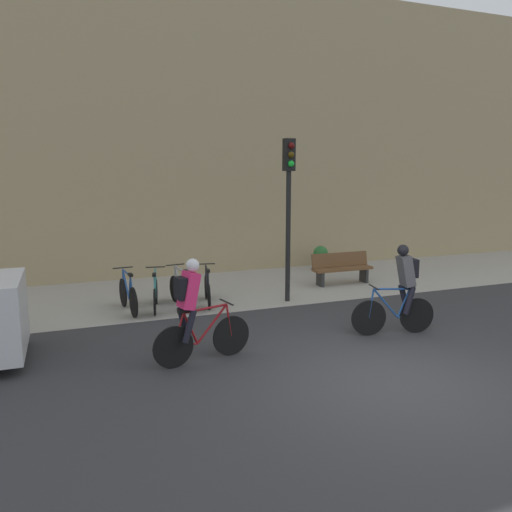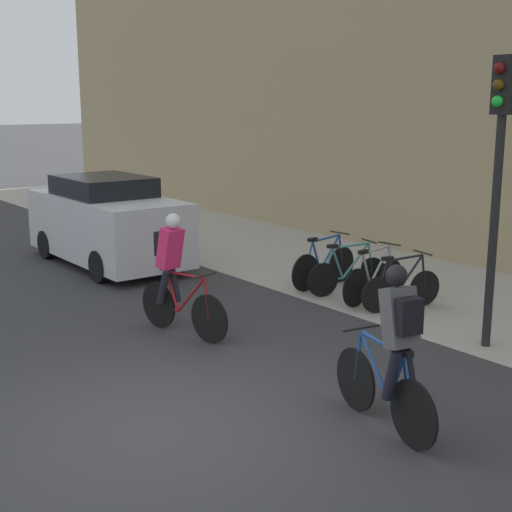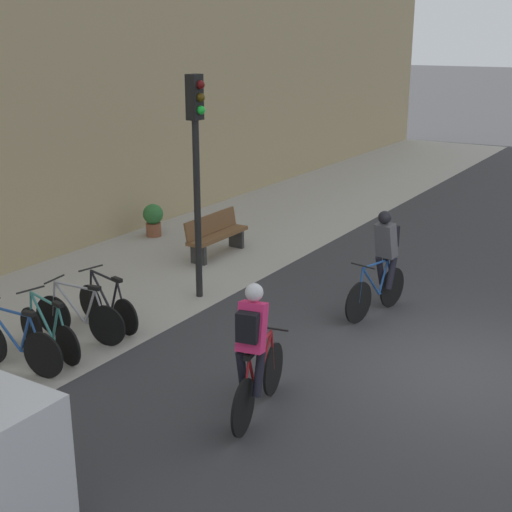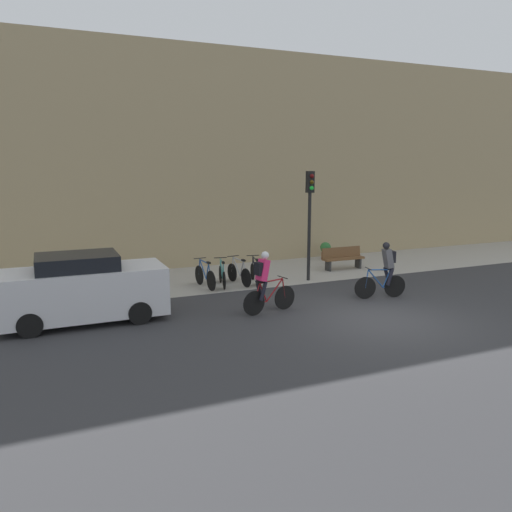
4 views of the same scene
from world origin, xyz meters
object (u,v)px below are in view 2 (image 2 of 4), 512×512
at_px(cyclist_pink, 174,271).
at_px(parked_bike_3, 401,287).
at_px(parked_bike_0, 324,265).
at_px(parked_bike_1, 348,273).
at_px(parked_car, 107,222).
at_px(parked_bike_2, 374,279).
at_px(traffic_light_pole, 499,151).
at_px(cyclist_grey, 394,347).

relative_size(cyclist_pink, parked_bike_3, 1.16).
bearing_deg(parked_bike_3, parked_bike_0, 179.98).
bearing_deg(parked_bike_0, parked_bike_1, -0.11).
distance_m(parked_bike_1, parked_car, 5.34).
distance_m(cyclist_pink, parked_bike_2, 3.68).
xyz_separation_m(parked_bike_1, traffic_light_pole, (3.19, -0.43, 2.34)).
height_order(parked_bike_2, traffic_light_pole, traffic_light_pole).
relative_size(cyclist_pink, traffic_light_pole, 0.45).
bearing_deg(traffic_light_pole, parked_car, -166.53).
relative_size(parked_bike_0, parked_car, 0.39).
height_order(parked_bike_0, traffic_light_pole, traffic_light_pole).
bearing_deg(cyclist_grey, parked_bike_3, 130.18).
bearing_deg(parked_bike_3, parked_bike_2, 180.00).
bearing_deg(parked_bike_0, traffic_light_pole, -6.49).
bearing_deg(traffic_light_pole, cyclist_grey, -71.46).
xyz_separation_m(traffic_light_pole, parked_car, (-7.97, -1.91, -1.83)).
height_order(parked_bike_2, parked_bike_3, parked_bike_2).
bearing_deg(cyclist_pink, parked_bike_2, 80.38).
relative_size(parked_bike_1, traffic_light_pole, 0.41).
height_order(parked_bike_1, parked_bike_2, parked_bike_2).
xyz_separation_m(parked_bike_0, parked_bike_1, (0.62, -0.00, -0.02)).
bearing_deg(parked_bike_1, traffic_light_pole, -7.73).
height_order(traffic_light_pole, parked_car, traffic_light_pole).
bearing_deg(parked_bike_0, cyclist_grey, -36.00).
relative_size(cyclist_grey, parked_bike_1, 1.12).
bearing_deg(parked_bike_1, cyclist_pink, -89.66).
distance_m(parked_bike_0, traffic_light_pole, 4.49).
relative_size(cyclist_pink, cyclist_grey, 1.00).
xyz_separation_m(cyclist_pink, parked_bike_1, (-0.02, 3.58, -0.56)).
distance_m(cyclist_grey, parked_bike_2, 5.07).
height_order(cyclist_grey, parked_bike_3, cyclist_grey).
bearing_deg(parked_bike_2, parked_bike_3, -0.00).
bearing_deg(parked_bike_2, parked_bike_0, 179.98).
distance_m(cyclist_grey, parked_bike_0, 6.03).
height_order(cyclist_pink, cyclist_grey, same).
bearing_deg(traffic_light_pole, parked_bike_0, 173.51).
bearing_deg(parked_car, parked_bike_1, 26.14).
height_order(parked_bike_2, parked_car, parked_car).
height_order(cyclist_grey, parked_bike_2, cyclist_grey).
distance_m(cyclist_grey, traffic_light_pole, 3.72).
relative_size(cyclist_pink, parked_bike_1, 1.12).
bearing_deg(parked_car, parked_bike_2, 23.45).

